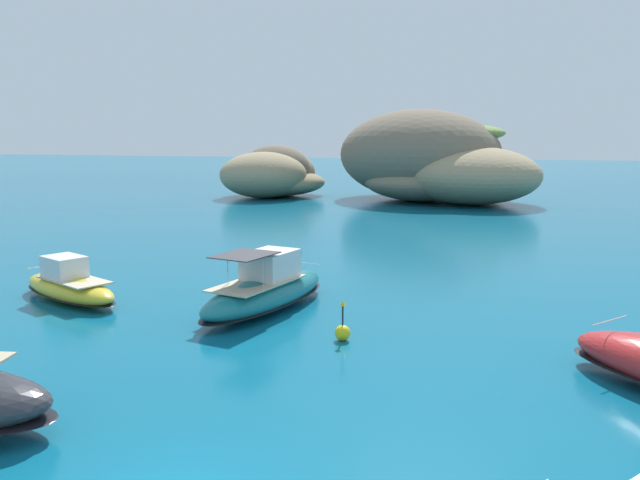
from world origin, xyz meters
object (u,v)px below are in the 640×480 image
Objects in this scene: islet_large at (434,163)px; motorboat_teal at (266,290)px; motorboat_yellow at (69,286)px; channel_buoy at (343,331)px; islet_small at (273,175)px.

motorboat_teal is (-0.65, -49.11, -3.38)m from islet_large.
motorboat_teal is 8.96m from motorboat_yellow.
motorboat_teal reaches higher than channel_buoy.
islet_small is 11.88× the size of channel_buoy.
motorboat_yellow is at bearing 172.00° from channel_buoy.
islet_large is at bearing 79.28° from motorboat_yellow.
islet_large reaches higher than motorboat_yellow.
motorboat_teal is at bearing -68.99° from islet_small.
motorboat_yellow is (-8.88, -1.22, -0.17)m from motorboat_teal.
motorboat_teal is 5.19m from channel_buoy.
islet_small is 52.16m from motorboat_teal.
islet_large is 19.41m from islet_small.
motorboat_yellow is at bearing -78.87° from islet_small.
islet_large is at bearing 93.87° from channel_buoy.
motorboat_yellow is at bearing -172.21° from motorboat_teal.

